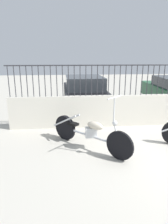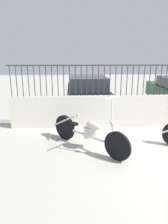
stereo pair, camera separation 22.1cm
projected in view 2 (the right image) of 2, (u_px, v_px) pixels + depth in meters
name	position (u px, v px, depth m)	size (l,w,h in m)	color
low_wall	(155.00, 111.00, 6.40)	(9.11, 0.18, 1.01)	beige
fence_railing	(158.00, 76.00, 6.10)	(9.11, 0.04, 0.94)	#2D2D33
motorcycle_silver	(85.00, 131.00, 4.90)	(1.75, 1.81, 1.39)	black
car_black	(87.00, 91.00, 8.84)	(1.81, 4.06, 1.34)	black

